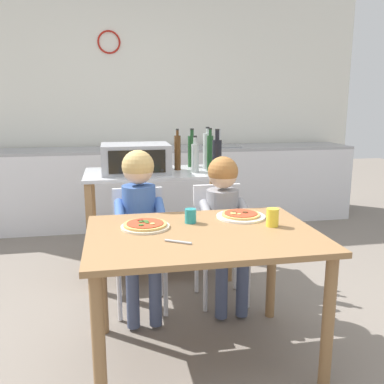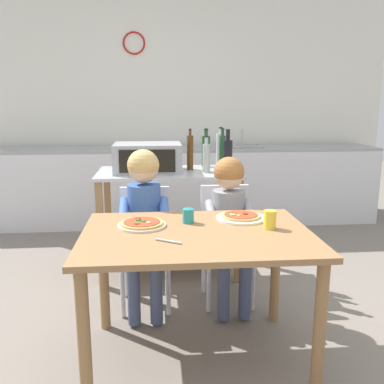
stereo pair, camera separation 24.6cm
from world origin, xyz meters
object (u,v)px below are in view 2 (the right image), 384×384
at_px(bottle_clear_vinegar, 206,157).
at_px(pizza_plate_cream, 142,224).
at_px(bottle_tall_green_wine, 206,151).
at_px(bottle_squat_spirits, 190,152).
at_px(kitchen_island_cart, 169,205).
at_px(child_in_blue_striped_shirt, 144,210).
at_px(child_in_grey_shirt, 230,212).
at_px(pizza_plate_white, 241,217).
at_px(dining_table, 197,251).
at_px(bottle_brown_beer, 228,156).
at_px(dining_chair_left, 145,238).
at_px(dining_chair_right, 226,235).
at_px(bottle_dark_olive_oil, 222,152).
at_px(drinking_cup_teal, 188,216).
at_px(serving_spoon, 168,241).
at_px(bottle_slim_sauce, 220,151).
at_px(drinking_cup_yellow, 270,220).
at_px(toaster_oven, 148,158).

height_order(bottle_clear_vinegar, pizza_plate_cream, bottle_clear_vinegar).
distance_m(bottle_tall_green_wine, bottle_squat_spirits, 0.21).
distance_m(kitchen_island_cart, bottle_clear_vinegar, 0.50).
relative_size(child_in_blue_striped_shirt, child_in_grey_shirt, 1.06).
bearing_deg(child_in_blue_striped_shirt, pizza_plate_white, -31.89).
distance_m(bottle_squat_spirits, child_in_grey_shirt, 0.80).
xyz_separation_m(kitchen_island_cart, dining_table, (0.11, -1.24, 0.05)).
height_order(bottle_brown_beer, child_in_grey_shirt, bottle_brown_beer).
distance_m(child_in_grey_shirt, pizza_plate_cream, 0.74).
distance_m(dining_chair_left, dining_chair_right, 0.57).
distance_m(bottle_dark_olive_oil, dining_chair_left, 0.96).
distance_m(pizza_plate_cream, drinking_cup_teal, 0.26).
bearing_deg(pizza_plate_cream, bottle_dark_olive_oil, 60.52).
height_order(bottle_brown_beer, dining_table, bottle_brown_beer).
distance_m(kitchen_island_cart, serving_spoon, 1.40).
xyz_separation_m(kitchen_island_cart, child_in_grey_shirt, (0.38, -0.65, 0.10)).
distance_m(bottle_slim_sauce, pizza_plate_cream, 1.35).
distance_m(bottle_tall_green_wine, pizza_plate_white, 1.24).
distance_m(bottle_slim_sauce, dining_chair_right, 0.79).
bearing_deg(dining_chair_left, bottle_slim_sauce, 44.79).
xyz_separation_m(bottle_tall_green_wine, dining_chair_left, (-0.51, -0.75, -0.51)).
xyz_separation_m(kitchen_island_cart, drinking_cup_yellow, (0.50, -1.21, 0.21)).
height_order(bottle_squat_spirits, dining_table, bottle_squat_spirits).
relative_size(bottle_clear_vinegar, dining_table, 0.24).
xyz_separation_m(child_in_blue_striped_shirt, child_in_grey_shirt, (0.57, 0.01, -0.03)).
relative_size(kitchen_island_cart, dining_table, 0.94).
bearing_deg(dining_table, toaster_oven, 102.48).
relative_size(pizza_plate_white, serving_spoon, 2.05).
relative_size(bottle_clear_vinegar, pizza_plate_cream, 1.09).
bearing_deg(drinking_cup_teal, bottle_slim_sauce, 72.61).
relative_size(bottle_brown_beer, child_in_blue_striped_shirt, 0.32).
bearing_deg(dining_chair_right, kitchen_island_cart, 125.91).
relative_size(dining_table, drinking_cup_teal, 14.91).
bearing_deg(drinking_cup_teal, dining_chair_right, 59.80).
height_order(dining_chair_right, child_in_blue_striped_shirt, child_in_blue_striped_shirt).
xyz_separation_m(bottle_tall_green_wine, pizza_plate_cream, (-0.51, -1.32, -0.25)).
height_order(dining_chair_right, drinking_cup_yellow, drinking_cup_yellow).
bearing_deg(child_in_blue_striped_shirt, serving_spoon, -79.49).
xyz_separation_m(dining_chair_left, drinking_cup_yellow, (0.69, -0.67, 0.30)).
bearing_deg(pizza_plate_cream, child_in_blue_striped_shirt, 89.99).
relative_size(toaster_oven, bottle_clear_vinegar, 1.81).
distance_m(dining_chair_right, child_in_grey_shirt, 0.23).
bearing_deg(bottle_dark_olive_oil, bottle_brown_beer, -85.74).
relative_size(toaster_oven, serving_spoon, 3.74).
distance_m(toaster_oven, pizza_plate_white, 1.16).
xyz_separation_m(toaster_oven, serving_spoon, (0.12, -1.38, -0.23)).
bearing_deg(bottle_squat_spirits, dining_table, -93.14).
relative_size(bottle_dark_olive_oil, dining_chair_left, 0.42).
relative_size(kitchen_island_cart, drinking_cup_yellow, 11.41).
bearing_deg(drinking_cup_teal, bottle_brown_beer, 66.97).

